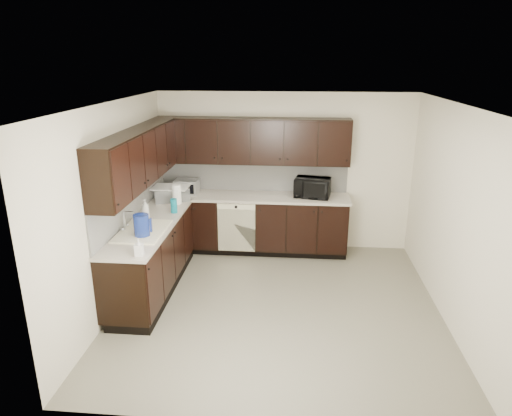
{
  "coord_description": "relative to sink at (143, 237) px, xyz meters",
  "views": [
    {
      "loc": [
        0.19,
        -5.11,
        2.98
      ],
      "look_at": [
        -0.33,
        0.6,
        1.09
      ],
      "focal_mm": 32.0,
      "sensor_mm": 36.0,
      "label": 1
    }
  ],
  "objects": [
    {
      "name": "backsplash",
      "position": [
        0.46,
        1.33,
        0.3
      ],
      "size": [
        3.0,
        2.8,
        0.48
      ],
      "color": "#B7B7B3",
      "rests_on": "countertop"
    },
    {
      "name": "floor",
      "position": [
        1.68,
        0.01,
        -0.88
      ],
      "size": [
        4.0,
        4.0,
        0.0
      ],
      "primitive_type": "plane",
      "color": "gray",
      "rests_on": "ground"
    },
    {
      "name": "soap_bottle_a",
      "position": [
        0.2,
        -0.69,
        0.16
      ],
      "size": [
        0.09,
        0.1,
        0.2
      ],
      "primitive_type": "imported",
      "rotation": [
        0.0,
        0.0,
        0.07
      ],
      "color": "gray",
      "rests_on": "countertop"
    },
    {
      "name": "soap_bottle_b",
      "position": [
        -0.12,
        0.51,
        0.19
      ],
      "size": [
        0.11,
        0.11,
        0.26
      ],
      "primitive_type": "imported",
      "rotation": [
        0.0,
        0.0,
        -0.07
      ],
      "color": "gray",
      "rests_on": "countertop"
    },
    {
      "name": "blue_pitcher",
      "position": [
        0.05,
        -0.15,
        0.2
      ],
      "size": [
        0.23,
        0.23,
        0.28
      ],
      "primitive_type": "cylinder",
      "rotation": [
        0.0,
        0.0,
        -0.26
      ],
      "color": "#102B99",
      "rests_on": "countertop"
    },
    {
      "name": "wall_back",
      "position": [
        1.68,
        2.01,
        0.37
      ],
      "size": [
        4.0,
        0.02,
        2.5
      ],
      "primitive_type": "cube",
      "color": "beige",
      "rests_on": "floor"
    },
    {
      "name": "storage_bin",
      "position": [
        0.0,
        1.36,
        0.16
      ],
      "size": [
        0.62,
        0.55,
        0.2
      ],
      "primitive_type": "cube",
      "rotation": [
        0.0,
        0.0,
        0.4
      ],
      "color": "white",
      "rests_on": "countertop"
    },
    {
      "name": "dishwasher",
      "position": [
        0.98,
        1.42,
        -0.33
      ],
      "size": [
        0.58,
        0.04,
        0.78
      ],
      "color": "beige",
      "rests_on": "lower_cabinets"
    },
    {
      "name": "teal_tumbler",
      "position": [
        0.2,
        0.77,
        0.16
      ],
      "size": [
        0.1,
        0.1,
        0.2
      ],
      "primitive_type": "cylinder",
      "rotation": [
        0.0,
        0.0,
        0.13
      ],
      "color": "#0C778E",
      "rests_on": "countertop"
    },
    {
      "name": "microwave",
      "position": [
        2.13,
        1.7,
        0.21
      ],
      "size": [
        0.59,
        0.45,
        0.29
      ],
      "primitive_type": "imported",
      "rotation": [
        0.0,
        0.0,
        -0.17
      ],
      "color": "black",
      "rests_on": "countertop"
    },
    {
      "name": "wall_front",
      "position": [
        1.68,
        -1.99,
        0.37
      ],
      "size": [
        4.0,
        0.02,
        2.5
      ],
      "primitive_type": "cube",
      "color": "beige",
      "rests_on": "floor"
    },
    {
      "name": "upper_cabinets",
      "position": [
        0.58,
        1.22,
        0.89
      ],
      "size": [
        3.0,
        2.8,
        0.7
      ],
      "color": "black",
      "rests_on": "wall_back"
    },
    {
      "name": "wall_right",
      "position": [
        3.68,
        0.01,
        0.37
      ],
      "size": [
        0.02,
        4.0,
        2.5
      ],
      "primitive_type": "cube",
      "color": "beige",
      "rests_on": "floor"
    },
    {
      "name": "ceiling",
      "position": [
        1.68,
        0.01,
        1.62
      ],
      "size": [
        4.0,
        4.0,
        0.0
      ],
      "primitive_type": "plane",
      "rotation": [
        3.14,
        0.0,
        0.0
      ],
      "color": "white",
      "rests_on": "wall_back"
    },
    {
      "name": "toaster_oven",
      "position": [
        0.16,
        1.71,
        0.17
      ],
      "size": [
        0.37,
        0.28,
        0.23
      ],
      "primitive_type": "cube",
      "rotation": [
        0.0,
        0.0,
        -0.04
      ],
      "color": "silver",
      "rests_on": "countertop"
    },
    {
      "name": "wall_left",
      "position": [
        -0.32,
        0.01,
        0.37
      ],
      "size": [
        0.02,
        4.0,
        2.5
      ],
      "primitive_type": "cube",
      "color": "beige",
      "rests_on": "floor"
    },
    {
      "name": "lower_cabinets",
      "position": [
        0.67,
        1.12,
        -0.47
      ],
      "size": [
        3.0,
        2.8,
        0.9
      ],
      "color": "black",
      "rests_on": "floor"
    },
    {
      "name": "sink",
      "position": [
        0.0,
        0.0,
        0.0
      ],
      "size": [
        0.54,
        0.82,
        0.42
      ],
      "color": "beige",
      "rests_on": "countertop"
    },
    {
      "name": "paper_towel_roll",
      "position": [
        0.14,
        1.18,
        0.2
      ],
      "size": [
        0.13,
        0.13,
        0.29
      ],
      "primitive_type": "cylinder",
      "rotation": [
        0.0,
        0.0,
        0.0
      ],
      "color": "white",
      "rests_on": "countertop"
    },
    {
      "name": "countertop",
      "position": [
        0.67,
        1.12,
        0.04
      ],
      "size": [
        3.03,
        2.83,
        0.04
      ],
      "color": "#B7AE9F",
      "rests_on": "lower_cabinets"
    }
  ]
}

